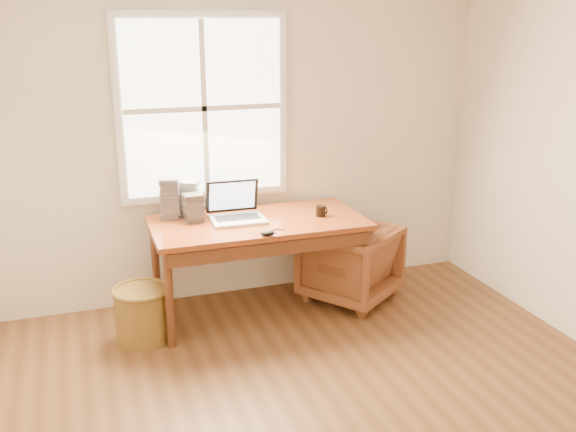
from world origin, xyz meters
name	(u,v)px	position (x,y,z in m)	size (l,w,h in m)	color
room_shell	(346,206)	(-0.02, 0.16, 1.32)	(4.04, 4.54, 2.64)	brown
desk	(258,223)	(0.00, 1.80, 0.73)	(1.60, 0.80, 0.04)	brown
armchair	(350,263)	(0.77, 1.80, 0.31)	(0.66, 0.68, 0.62)	brown
wicker_stool	(143,315)	(-0.91, 1.63, 0.19)	(0.38, 0.38, 0.38)	brown
laptop	(238,202)	(-0.15, 1.82, 0.90)	(0.40, 0.42, 0.30)	silver
mouse	(267,233)	(-0.04, 1.44, 0.77)	(0.10, 0.06, 0.03)	black
coffee_mug	(321,211)	(0.48, 1.74, 0.79)	(0.07, 0.07, 0.08)	black
cd_stack_a	(189,198)	(-0.46, 2.09, 0.89)	(0.14, 0.12, 0.27)	#ADB0B8
cd_stack_b	(194,208)	(-0.46, 1.93, 0.86)	(0.14, 0.12, 0.21)	#242328
cd_stack_c	(170,198)	(-0.61, 2.07, 0.91)	(0.14, 0.12, 0.31)	gray
cd_stack_d	(193,203)	(-0.42, 2.14, 0.83)	(0.13, 0.11, 0.16)	silver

